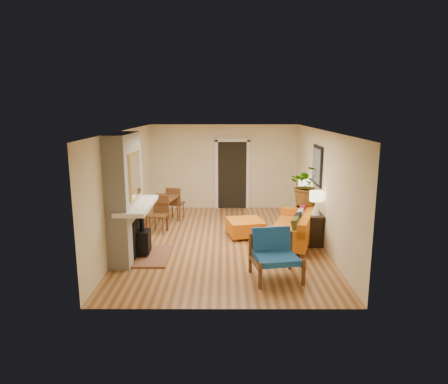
{
  "coord_description": "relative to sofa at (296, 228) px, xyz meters",
  "views": [
    {
      "loc": [
        0.01,
        -8.99,
        3.09
      ],
      "look_at": [
        0.0,
        0.2,
        1.15
      ],
      "focal_mm": 32.0,
      "sensor_mm": 36.0,
      "label": 1
    }
  ],
  "objects": [
    {
      "name": "lamp_far",
      "position": [
        0.4,
        1.17,
        0.71
      ],
      "size": [
        0.3,
        0.3,
        0.54
      ],
      "color": "white",
      "rests_on": "console_table"
    },
    {
      "name": "sofa",
      "position": [
        0.0,
        0.0,
        0.0
      ],
      "size": [
        1.48,
        2.21,
        0.8
      ],
      "color": "silver",
      "rests_on": "ground"
    },
    {
      "name": "ottoman",
      "position": [
        -1.15,
        0.45,
        -0.11
      ],
      "size": [
        0.96,
        0.96,
        0.41
      ],
      "color": "silver",
      "rests_on": "ground"
    },
    {
      "name": "houseplant",
      "position": [
        0.39,
        0.72,
        0.88
      ],
      "size": [
        0.93,
        0.82,
        1.01
      ],
      "primitive_type": "imported",
      "rotation": [
        0.0,
        0.0,
        0.03
      ],
      "color": "#1E5919",
      "rests_on": "console_table"
    },
    {
      "name": "blue_chair",
      "position": [
        -0.74,
        -1.91,
        0.13
      ],
      "size": [
        0.98,
        0.96,
        0.89
      ],
      "color": "brown",
      "rests_on": "ground"
    },
    {
      "name": "console_table",
      "position": [
        0.4,
        0.47,
        0.22
      ],
      "size": [
        0.34,
        1.85,
        0.72
      ],
      "color": "black",
      "rests_on": "ground"
    },
    {
      "name": "fireplace",
      "position": [
        -3.68,
        -0.93,
        0.89
      ],
      "size": [
        1.09,
        1.68,
        2.6
      ],
      "color": "white",
      "rests_on": "ground"
    },
    {
      "name": "lamp_near",
      "position": [
        0.4,
        -0.21,
        0.71
      ],
      "size": [
        0.3,
        0.3,
        0.54
      ],
      "color": "white",
      "rests_on": "console_table"
    },
    {
      "name": "room_shell",
      "position": [
        -1.07,
        2.7,
        0.89
      ],
      "size": [
        6.5,
        6.5,
        6.5
      ],
      "color": "#BE8049",
      "rests_on": "ground"
    },
    {
      "name": "dining_table",
      "position": [
        -3.25,
        1.38,
        0.26
      ],
      "size": [
        0.99,
        1.78,
        0.93
      ],
      "color": "brown",
      "rests_on": "ground"
    }
  ]
}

